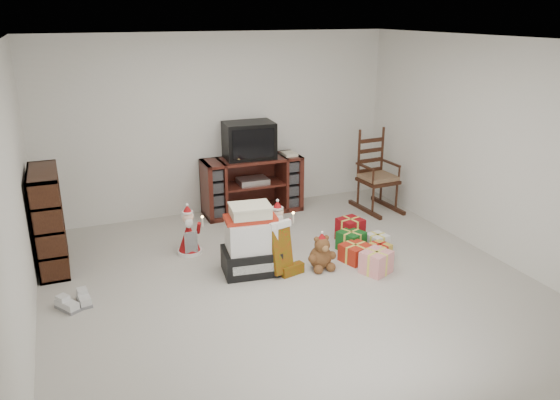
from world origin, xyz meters
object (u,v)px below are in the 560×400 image
(gift_cluster, at_px, (365,245))
(bookshelf, at_px, (49,222))
(rocking_chair, at_px, (376,181))
(red_suitcase, at_px, (252,247))
(santa_figurine, at_px, (278,231))
(gift_pile, at_px, (251,244))
(teddy_bear, at_px, (321,254))
(crt_television, at_px, (249,140))
(tv_stand, at_px, (252,185))
(mrs_claus_figurine, at_px, (189,235))
(sneaker_pair, at_px, (76,302))

(gift_cluster, bearing_deg, bookshelf, 162.71)
(rocking_chair, distance_m, red_suitcase, 2.63)
(rocking_chair, height_order, red_suitcase, rocking_chair)
(rocking_chair, height_order, gift_cluster, rocking_chair)
(rocking_chair, bearing_deg, santa_figurine, -159.39)
(santa_figurine, relative_size, gift_cluster, 0.60)
(gift_pile, distance_m, teddy_bear, 0.80)
(gift_cluster, distance_m, crt_television, 2.28)
(bookshelf, distance_m, santa_figurine, 2.59)
(tv_stand, xyz_separation_m, red_suitcase, (-0.61, -1.73, -0.14))
(tv_stand, height_order, gift_pile, tv_stand)
(santa_figurine, relative_size, mrs_claus_figurine, 1.04)
(teddy_bear, relative_size, gift_cluster, 0.37)
(gift_pile, distance_m, mrs_claus_figurine, 0.92)
(gift_cluster, bearing_deg, teddy_bear, -168.82)
(santa_figurine, bearing_deg, rocking_chair, 24.62)
(gift_pile, xyz_separation_m, santa_figurine, (0.49, 0.43, -0.09))
(teddy_bear, relative_size, mrs_claus_figurine, 0.63)
(red_suitcase, bearing_deg, gift_cluster, 9.30)
(gift_cluster, bearing_deg, gift_pile, 176.56)
(gift_cluster, bearing_deg, sneaker_pair, 179.69)
(red_suitcase, distance_m, crt_television, 2.03)
(red_suitcase, height_order, gift_cluster, red_suitcase)
(bookshelf, bearing_deg, mrs_claus_figurine, -8.64)
(red_suitcase, xyz_separation_m, sneaker_pair, (-1.89, -0.15, -0.21))
(bookshelf, xyz_separation_m, gift_pile, (2.03, -0.98, -0.20))
(rocking_chair, xyz_separation_m, teddy_bear, (-1.61, -1.50, -0.24))
(tv_stand, relative_size, gift_pile, 1.81)
(tv_stand, height_order, santa_figurine, tv_stand)
(santa_figurine, distance_m, sneaker_pair, 2.40)
(tv_stand, height_order, sneaker_pair, tv_stand)
(teddy_bear, bearing_deg, mrs_claus_figurine, 142.94)
(bookshelf, height_order, santa_figurine, bookshelf)
(tv_stand, bearing_deg, gift_cluster, -68.67)
(tv_stand, distance_m, teddy_bear, 2.04)
(rocking_chair, height_order, teddy_bear, rocking_chair)
(bookshelf, height_order, sneaker_pair, bookshelf)
(mrs_claus_figurine, height_order, sneaker_pair, mrs_claus_figurine)
(sneaker_pair, bearing_deg, rocking_chair, -4.95)
(tv_stand, distance_m, crt_television, 0.65)
(santa_figurine, height_order, crt_television, crt_television)
(tv_stand, bearing_deg, bookshelf, -162.79)
(tv_stand, xyz_separation_m, santa_figurine, (-0.17, -1.39, -0.15))
(tv_stand, relative_size, sneaker_pair, 3.82)
(bookshelf, height_order, red_suitcase, bookshelf)
(sneaker_pair, bearing_deg, santa_figurine, -10.85)
(teddy_bear, bearing_deg, tv_stand, 92.89)
(tv_stand, xyz_separation_m, crt_television, (-0.02, 0.04, 0.65))
(gift_pile, bearing_deg, gift_cluster, 3.53)
(tv_stand, height_order, gift_cluster, tv_stand)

